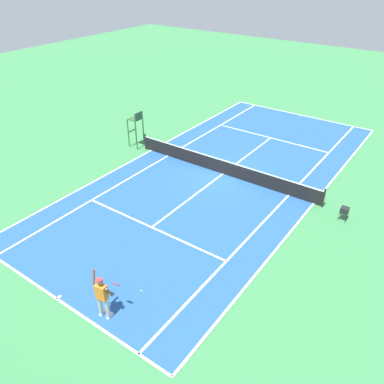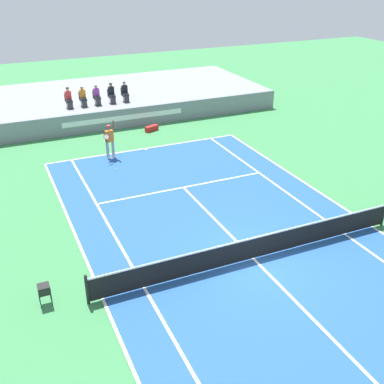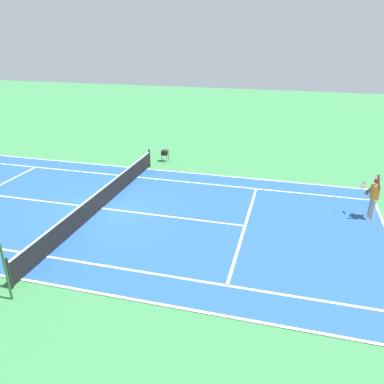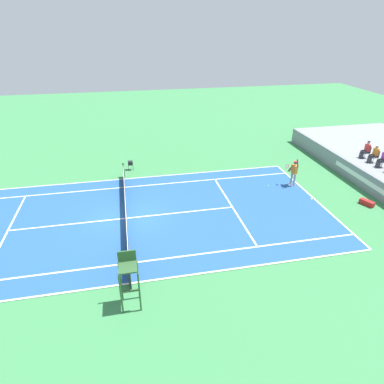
{
  "view_description": "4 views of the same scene",
  "coord_description": "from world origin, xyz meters",
  "px_view_note": "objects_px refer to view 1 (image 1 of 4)",
  "views": [
    {
      "loc": [
        -10.22,
        17.5,
        11.15
      ],
      "look_at": [
        -0.63,
        3.99,
        1.0
      ],
      "focal_mm": 36.84,
      "sensor_mm": 36.0,
      "label": 1
    },
    {
      "loc": [
        -7.76,
        -12.02,
        9.7
      ],
      "look_at": [
        -0.63,
        3.99,
        1.0
      ],
      "focal_mm": 44.49,
      "sensor_mm": 36.0,
      "label": 2
    },
    {
      "loc": [
        13.92,
        7.92,
        7.34
      ],
      "look_at": [
        -0.63,
        3.99,
        1.0
      ],
      "focal_mm": 35.88,
      "sensor_mm": 36.0,
      "label": 3
    },
    {
      "loc": [
        16.86,
        0.39,
        10.2
      ],
      "look_at": [
        -0.63,
        3.99,
        1.0
      ],
      "focal_mm": 31.13,
      "sensor_mm": 36.0,
      "label": 4
    }
  ],
  "objects_px": {
    "umpire_chair": "(136,125)",
    "tennis_player": "(103,296)",
    "tennis_ball": "(142,291)",
    "ball_hopper": "(345,210)"
  },
  "relations": [
    {
      "from": "umpire_chair",
      "to": "tennis_player",
      "type": "bearing_deg",
      "value": 127.57
    },
    {
      "from": "tennis_player",
      "to": "tennis_ball",
      "type": "relative_size",
      "value": 30.63
    },
    {
      "from": "tennis_ball",
      "to": "ball_hopper",
      "type": "bearing_deg",
      "value": -117.58
    },
    {
      "from": "tennis_ball",
      "to": "ball_hopper",
      "type": "relative_size",
      "value": 0.1
    },
    {
      "from": "umpire_chair",
      "to": "tennis_ball",
      "type": "bearing_deg",
      "value": 132.72
    },
    {
      "from": "tennis_ball",
      "to": "ball_hopper",
      "type": "xyz_separation_m",
      "value": [
        -4.81,
        -9.21,
        0.54
      ]
    },
    {
      "from": "tennis_ball",
      "to": "ball_hopper",
      "type": "height_order",
      "value": "ball_hopper"
    },
    {
      "from": "umpire_chair",
      "to": "ball_hopper",
      "type": "distance_m",
      "value": 13.86
    },
    {
      "from": "tennis_player",
      "to": "tennis_ball",
      "type": "distance_m",
      "value": 1.92
    },
    {
      "from": "tennis_player",
      "to": "tennis_ball",
      "type": "bearing_deg",
      "value": -98.11
    }
  ]
}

